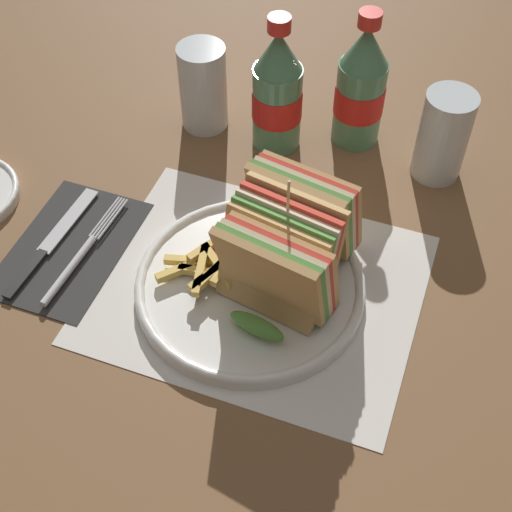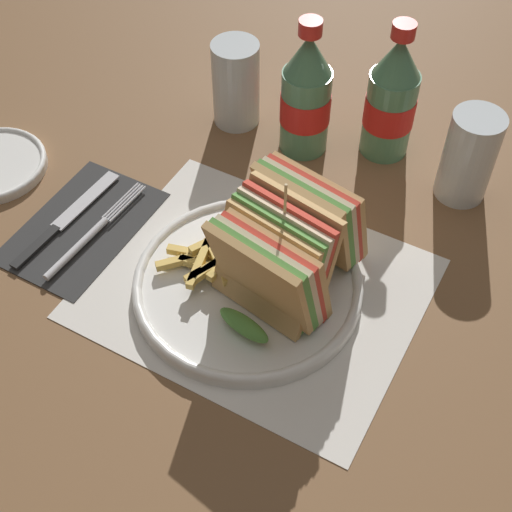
% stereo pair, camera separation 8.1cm
% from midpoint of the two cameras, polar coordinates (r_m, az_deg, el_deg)
% --- Properties ---
extents(ground_plane, '(4.00, 4.00, 0.00)m').
position_cam_midpoint_polar(ground_plane, '(0.83, -1.58, -2.18)').
color(ground_plane, brown).
extents(placemat, '(0.37, 0.30, 0.00)m').
position_cam_midpoint_polar(placemat, '(0.83, -2.68, -2.73)').
color(placemat, silver).
rests_on(placemat, ground_plane).
extents(plate_main, '(0.27, 0.27, 0.02)m').
position_cam_midpoint_polar(plate_main, '(0.82, -3.30, -2.52)').
color(plate_main, white).
rests_on(plate_main, ground_plane).
extents(club_sandwich, '(0.14, 0.21, 0.16)m').
position_cam_midpoint_polar(club_sandwich, '(0.77, -0.45, 0.70)').
color(club_sandwich, tan).
rests_on(club_sandwich, plate_main).
extents(fries_pile, '(0.10, 0.10, 0.02)m').
position_cam_midpoint_polar(fries_pile, '(0.81, -6.74, -0.93)').
color(fries_pile, '#E0B756').
rests_on(fries_pile, plate_main).
extents(ketchup_blob, '(0.04, 0.03, 0.01)m').
position_cam_midpoint_polar(ketchup_blob, '(0.83, -5.35, 0.14)').
color(ketchup_blob, maroon).
rests_on(ketchup_blob, plate_main).
extents(napkin, '(0.13, 0.20, 0.00)m').
position_cam_midpoint_polar(napkin, '(0.91, -17.17, 0.55)').
color(napkin, '#2D2D2D').
rests_on(napkin, ground_plane).
extents(fork, '(0.02, 0.18, 0.01)m').
position_cam_midpoint_polar(fork, '(0.88, -16.65, -0.37)').
color(fork, silver).
rests_on(fork, napkin).
extents(knife, '(0.02, 0.19, 0.00)m').
position_cam_midpoint_polar(knife, '(0.91, -18.50, 0.98)').
color(knife, black).
rests_on(knife, napkin).
extents(coke_bottle_near, '(0.07, 0.07, 0.19)m').
position_cam_midpoint_polar(coke_bottle_near, '(0.95, -0.76, 12.79)').
color(coke_bottle_near, '#4C7F5B').
rests_on(coke_bottle_near, ground_plane).
extents(coke_bottle_far, '(0.07, 0.07, 0.19)m').
position_cam_midpoint_polar(coke_bottle_far, '(0.97, 5.96, 13.11)').
color(coke_bottle_far, '#4C7F5B').
rests_on(coke_bottle_far, ground_plane).
extents(glass_near, '(0.07, 0.07, 0.12)m').
position_cam_midpoint_polar(glass_near, '(0.95, 12.29, 8.87)').
color(glass_near, silver).
rests_on(glass_near, ground_plane).
extents(glass_far, '(0.07, 0.07, 0.12)m').
position_cam_midpoint_polar(glass_far, '(1.01, -6.57, 12.78)').
color(glass_far, silver).
rests_on(glass_far, ground_plane).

